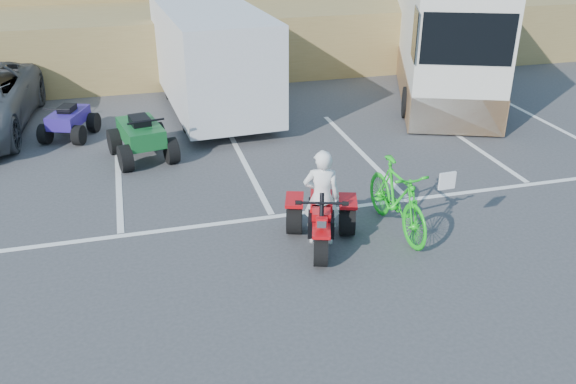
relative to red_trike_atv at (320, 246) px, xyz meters
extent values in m
plane|color=#3C3C3F|center=(-0.53, -1.20, 0.00)|extent=(100.00, 100.00, 0.00)
cube|color=white|center=(-3.23, 3.80, 0.00)|extent=(0.12, 5.00, 0.01)
cube|color=white|center=(-0.53, 3.80, 0.00)|extent=(0.12, 5.00, 0.01)
cube|color=white|center=(2.17, 3.80, 0.00)|extent=(0.12, 5.00, 0.01)
cube|color=white|center=(4.87, 3.80, 0.00)|extent=(0.12, 5.00, 0.01)
cube|color=white|center=(7.57, 3.80, 0.00)|extent=(0.12, 5.00, 0.01)
cube|color=white|center=(-0.53, 1.20, 0.00)|extent=(28.00, 0.12, 0.01)
cube|color=olive|center=(-0.53, 12.80, 1.00)|extent=(40.00, 6.00, 2.00)
imported|color=white|center=(0.05, 0.14, 0.83)|extent=(0.70, 0.56, 1.66)
imported|color=#14BF19|center=(1.42, 0.18, 0.63)|extent=(0.70, 2.12, 1.26)
cube|color=silver|center=(-0.60, 7.67, 1.51)|extent=(2.69, 5.98, 2.44)
cylinder|color=black|center=(-0.60, 7.67, 0.34)|extent=(2.18, 0.81, 0.68)
cube|color=silver|center=(6.42, 8.31, 1.68)|extent=(5.43, 9.29, 3.27)
cube|color=brown|center=(6.42, 8.31, 0.50)|extent=(5.48, 9.31, 0.91)
cube|color=black|center=(4.76, 4.06, 2.36)|extent=(1.95, 0.78, 1.18)
camera|label=1|loc=(-2.80, -8.35, 5.26)|focal=38.00mm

